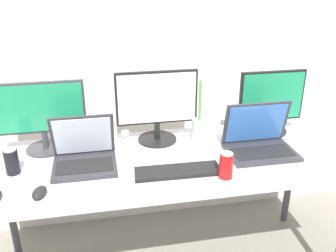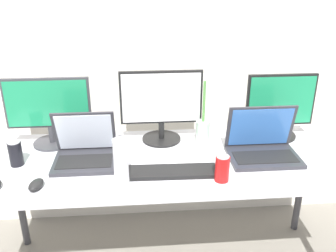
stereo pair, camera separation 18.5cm
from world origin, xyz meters
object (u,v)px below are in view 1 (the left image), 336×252
(laptop_secondary, at_px, (259,141))
(mouse_by_keyboard, at_px, (39,193))
(monitor_right, at_px, (271,102))
(water_bottle, at_px, (127,161))
(soda_can_by_laptop, at_px, (12,162))
(monitor_left, at_px, (41,115))
(bamboo_vase, at_px, (199,129))
(soda_can_near_keyboard, at_px, (226,165))
(work_desk, at_px, (168,168))
(monitor_center, at_px, (157,105))
(keyboard_main, at_px, (176,171))
(laptop_silver, at_px, (84,154))

(laptop_secondary, distance_m, mouse_by_keyboard, 1.12)
(monitor_right, relative_size, water_bottle, 1.44)
(soda_can_by_laptop, bearing_deg, laptop_secondary, -0.38)
(monitor_left, height_order, bamboo_vase, monitor_left)
(monitor_right, distance_m, soda_can_near_keyboard, 0.63)
(monitor_right, height_order, soda_can_by_laptop, monitor_right)
(monitor_left, bearing_deg, bamboo_vase, -4.21)
(mouse_by_keyboard, height_order, soda_can_near_keyboard, soda_can_near_keyboard)
(monitor_left, height_order, laptop_secondary, monitor_left)
(mouse_by_keyboard, distance_m, soda_can_by_laptop, 0.27)
(work_desk, distance_m, bamboo_vase, 0.29)
(monitor_center, relative_size, keyboard_main, 1.06)
(keyboard_main, relative_size, bamboo_vase, 1.18)
(laptop_secondary, xyz_separation_m, soda_can_near_keyboard, (-0.26, -0.22, 0.00))
(monitor_right, distance_m, mouse_by_keyboard, 1.34)
(laptop_silver, height_order, mouse_by_keyboard, laptop_silver)
(monitor_center, xyz_separation_m, bamboo_vase, (0.22, -0.06, -0.14))
(water_bottle, relative_size, bamboo_vase, 0.75)
(bamboo_vase, bearing_deg, soda_can_by_laptop, -170.22)
(laptop_silver, xyz_separation_m, mouse_by_keyboard, (-0.19, -0.24, -0.04))
(laptop_secondary, height_order, bamboo_vase, bamboo_vase)
(monitor_center, relative_size, mouse_by_keyboard, 4.65)
(monitor_right, distance_m, soda_can_by_laptop, 1.42)
(monitor_right, bearing_deg, laptop_secondary, -125.10)
(soda_can_by_laptop, bearing_deg, monitor_center, 17.09)
(laptop_secondary, bearing_deg, soda_can_near_keyboard, -139.64)
(monitor_left, bearing_deg, soda_can_near_keyboard, -28.06)
(laptop_silver, xyz_separation_m, keyboard_main, (0.43, -0.17, -0.05))
(keyboard_main, height_order, mouse_by_keyboard, mouse_by_keyboard)
(laptop_secondary, bearing_deg, monitor_center, 155.20)
(monitor_left, distance_m, laptop_secondary, 1.14)
(work_desk, relative_size, water_bottle, 7.04)
(mouse_by_keyboard, bearing_deg, soda_can_near_keyboard, 13.23)
(laptop_secondary, bearing_deg, mouse_by_keyboard, -168.73)
(work_desk, height_order, soda_can_by_laptop, soda_can_by_laptop)
(mouse_by_keyboard, bearing_deg, monitor_center, 50.88)
(soda_can_near_keyboard, height_order, bamboo_vase, bamboo_vase)
(laptop_secondary, height_order, keyboard_main, laptop_secondary)
(keyboard_main, height_order, bamboo_vase, bamboo_vase)
(monitor_right, distance_m, laptop_secondary, 0.31)
(mouse_by_keyboard, distance_m, bamboo_vase, 0.90)
(keyboard_main, distance_m, water_bottle, 0.27)
(laptop_silver, bearing_deg, soda_can_by_laptop, -177.13)
(monitor_left, height_order, keyboard_main, monitor_left)
(monitor_center, relative_size, bamboo_vase, 1.25)
(monitor_right, bearing_deg, monitor_center, 179.77)
(monitor_left, relative_size, keyboard_main, 1.07)
(laptop_secondary, height_order, soda_can_near_keyboard, laptop_secondary)
(laptop_silver, xyz_separation_m, water_bottle, (0.19, -0.23, 0.07))
(work_desk, height_order, soda_can_near_keyboard, soda_can_near_keyboard)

